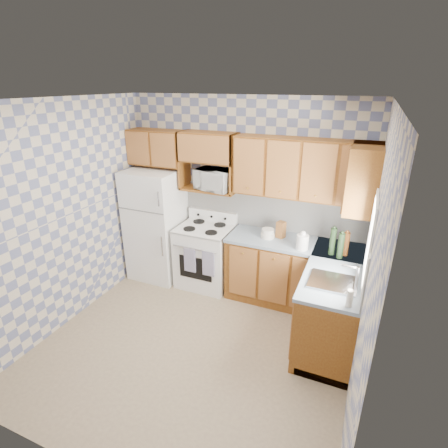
{
  "coord_description": "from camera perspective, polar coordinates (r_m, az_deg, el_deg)",
  "views": [
    {
      "loc": [
        1.57,
        -2.86,
        2.85
      ],
      "look_at": [
        0.05,
        0.75,
        1.25
      ],
      "focal_mm": 28.0,
      "sensor_mm": 36.0,
      "label": 1
    }
  ],
  "objects": [
    {
      "name": "countertop_back",
      "position": [
        4.65,
        11.51,
        -3.06
      ],
      "size": [
        1.77,
        0.63,
        0.04
      ],
      "primitive_type": "cube",
      "color": "gray",
      "rests_on": "base_cabinets_back"
    },
    {
      "name": "bottle_1",
      "position": [
        4.3,
        18.52,
        -3.38
      ],
      "size": [
        0.07,
        0.07,
        0.31
      ],
      "primitive_type": "cylinder",
      "color": "black",
      "rests_on": "countertop_back"
    },
    {
      "name": "countertop_right",
      "position": [
        4.15,
        17.79,
        -6.99
      ],
      "size": [
        0.63,
        1.6,
        0.04
      ],
      "primitive_type": "cube",
      "color": "gray",
      "rests_on": "base_cabinets_right"
    },
    {
      "name": "microwave",
      "position": [
        4.87,
        -1.51,
        7.28
      ],
      "size": [
        0.57,
        0.44,
        0.29
      ],
      "primitive_type": "imported",
      "rotation": [
        0.0,
        0.0,
        -0.18
      ],
      "color": "white",
      "rests_on": "microwave_shelf"
    },
    {
      "name": "stove_body",
      "position": [
        5.2,
        -3.04,
        -5.3
      ],
      "size": [
        0.76,
        0.65,
        0.9
      ],
      "primitive_type": "cube",
      "color": "white",
      "rests_on": "floor"
    },
    {
      "name": "floor",
      "position": [
        4.33,
        -4.73,
        -19.01
      ],
      "size": [
        3.4,
        3.4,
        0.0
      ],
      "primitive_type": "plane",
      "color": "#7A6550",
      "rests_on": "ground"
    },
    {
      "name": "cooktop",
      "position": [
        5.0,
        -3.15,
        -0.68
      ],
      "size": [
        0.76,
        0.65,
        0.02
      ],
      "primitive_type": "cube",
      "color": "silver",
      "rests_on": "stove_body"
    },
    {
      "name": "backguard",
      "position": [
        5.2,
        -1.85,
        1.38
      ],
      "size": [
        0.76,
        0.08,
        0.17
      ],
      "primitive_type": "cube",
      "color": "white",
      "rests_on": "cooktop"
    },
    {
      "name": "electric_kettle",
      "position": [
        4.42,
        12.67,
        -2.91
      ],
      "size": [
        0.15,
        0.15,
        0.19
      ],
      "primitive_type": "cylinder",
      "color": "white",
      "rests_on": "countertop_back"
    },
    {
      "name": "right_wall",
      "position": [
        3.23,
        22.54,
        -7.35
      ],
      "size": [
        0.02,
        3.2,
        2.7
      ],
      "primitive_type": "cube",
      "color": "slate",
      "rests_on": "ground"
    },
    {
      "name": "backsplash_back",
      "position": [
        4.89,
        7.64,
        2.29
      ],
      "size": [
        2.6,
        0.02,
        0.56
      ],
      "primitive_type": "cube",
      "color": "white",
      "rests_on": "back_wall"
    },
    {
      "name": "bottle_2",
      "position": [
        4.39,
        19.27,
        -3.08
      ],
      "size": [
        0.07,
        0.07,
        0.29
      ],
      "primitive_type": "cylinder",
      "color": "#5B3013",
      "rests_on": "countertop_back"
    },
    {
      "name": "refrigerator",
      "position": [
        5.39,
        -10.98,
        -0.1
      ],
      "size": [
        0.75,
        0.7,
        1.68
      ],
      "primitive_type": "cube",
      "color": "white",
      "rests_on": "floor"
    },
    {
      "name": "soap_bottle",
      "position": [
        3.48,
        19.83,
        -11.35
      ],
      "size": [
        0.06,
        0.06,
        0.17
      ],
      "primitive_type": "cylinder",
      "color": "beige",
      "rests_on": "countertop_right"
    },
    {
      "name": "base_cabinets_back",
      "position": [
        4.86,
        11.11,
        -7.94
      ],
      "size": [
        1.75,
        0.6,
        0.88
      ],
      "primitive_type": "cube",
      "color": "#5F2A0F",
      "rests_on": "floor"
    },
    {
      "name": "upper_cabinets_fridge",
      "position": [
        5.23,
        -10.9,
        12.17
      ],
      "size": [
        0.82,
        0.33,
        0.5
      ],
      "primitive_type": "cube",
      "color": "#5F2A0F",
      "rests_on": "back_wall"
    },
    {
      "name": "knife_block",
      "position": [
        4.69,
        9.27,
        -0.92
      ],
      "size": [
        0.13,
        0.13,
        0.22
      ],
      "primitive_type": "cube",
      "rotation": [
        0.0,
        0.0,
        -0.33
      ],
      "color": "brown",
      "rests_on": "countertop_back"
    },
    {
      "name": "sink",
      "position": [
        3.83,
        17.33,
        -9.08
      ],
      "size": [
        0.48,
        0.4,
        0.03
      ],
      "primitive_type": "cube",
      "color": "#B7B7BC",
      "rests_on": "countertop_right"
    },
    {
      "name": "back_wall",
      "position": [
        4.96,
        3.3,
        4.59
      ],
      "size": [
        3.4,
        0.02,
        2.7
      ],
      "primitive_type": "cube",
      "color": "slate",
      "rests_on": "ground"
    },
    {
      "name": "upper_cabinets_right",
      "position": [
        4.23,
        21.86,
        6.94
      ],
      "size": [
        0.33,
        0.7,
        0.74
      ],
      "primitive_type": "cube",
      "color": "#5F2A0F",
      "rests_on": "right_wall"
    },
    {
      "name": "microwave_shelf",
      "position": [
        4.96,
        -2.47,
        5.64
      ],
      "size": [
        0.8,
        0.33,
        0.03
      ],
      "primitive_type": "cube",
      "color": "#5F2A0F",
      "rests_on": "back_wall"
    },
    {
      "name": "food_containers",
      "position": [
        4.68,
        7.17,
        -1.51
      ],
      "size": [
        0.18,
        0.18,
        0.12
      ],
      "primitive_type": null,
      "color": "beige",
      "rests_on": "countertop_back"
    },
    {
      "name": "window",
      "position": [
        3.59,
        22.77,
        -2.57
      ],
      "size": [
        0.02,
        0.66,
        0.86
      ],
      "primitive_type": "cube",
      "color": "silver",
      "rests_on": "right_wall"
    },
    {
      "name": "backsplash_right",
      "position": [
        4.01,
        22.46,
        -3.87
      ],
      "size": [
        0.02,
        1.6,
        0.56
      ],
      "primitive_type": "cube",
      "color": "white",
      "rests_on": "right_wall"
    },
    {
      "name": "dish_towel_right",
      "position": [
        4.8,
        -2.58,
        -6.49
      ],
      "size": [
        0.17,
        0.02,
        0.37
      ],
      "primitive_type": "cube",
      "color": "navy",
      "rests_on": "stove_body"
    },
    {
      "name": "upper_cabinets_back",
      "position": [
        4.47,
        12.82,
        8.75
      ],
      "size": [
        1.75,
        0.33,
        0.74
      ],
      "primitive_type": "cube",
      "color": "#5F2A0F",
      "rests_on": "back_wall"
    },
    {
      "name": "bottle_0",
      "position": [
        4.35,
        17.31,
        -2.73
      ],
      "size": [
        0.07,
        0.07,
        0.34
      ],
      "primitive_type": "cylinder",
      "color": "black",
      "rests_on": "countertop_back"
    },
    {
      "name": "base_cabinets_right",
      "position": [
        4.38,
        17.15,
        -12.27
      ],
      "size": [
        0.6,
        1.6,
        0.88
      ],
      "primitive_type": "cube",
      "color": "#5F2A0F",
      "rests_on": "floor"
    },
    {
      "name": "dish_towel_left",
      "position": [
        4.91,
        -5.6,
        -5.84
      ],
      "size": [
        0.17,
        0.02,
        0.37
      ],
      "primitive_type": "cube",
      "color": "navy",
      "rests_on": "stove_body"
    }
  ]
}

